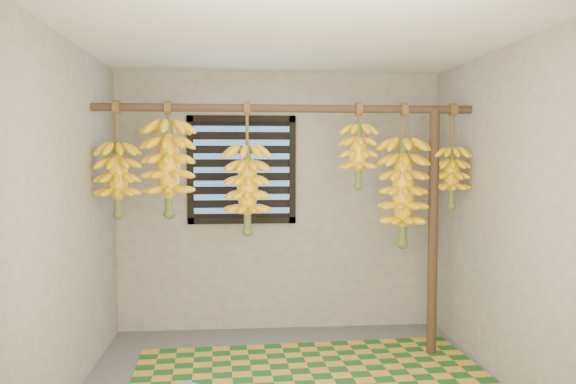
{
  "coord_description": "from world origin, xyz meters",
  "views": [
    {
      "loc": [
        -0.37,
        -3.73,
        1.61
      ],
      "look_at": [
        0.0,
        0.55,
        1.35
      ],
      "focal_mm": 35.0,
      "sensor_mm": 36.0,
      "label": 1
    }
  ],
  "objects": [
    {
      "name": "banana_bunch_c",
      "position": [
        -0.31,
        0.7,
        1.36
      ],
      "size": [
        0.34,
        0.34,
        1.04
      ],
      "color": "brown",
      "rests_on": "hanging_pole"
    },
    {
      "name": "wall_left",
      "position": [
        -1.5,
        0.0,
        1.2
      ],
      "size": [
        0.01,
        3.0,
        2.4
      ],
      "primitive_type": "cube",
      "color": "slate",
      "rests_on": "floor"
    },
    {
      "name": "banana_bunch_e",
      "position": [
        0.95,
        0.7,
        1.33
      ],
      "size": [
        0.37,
        0.37,
        1.15
      ],
      "color": "brown",
      "rests_on": "hanging_pole"
    },
    {
      "name": "support_post",
      "position": [
        1.2,
        0.7,
        1.0
      ],
      "size": [
        0.08,
        0.08,
        2.0
      ],
      "primitive_type": "cylinder",
      "color": "#493222",
      "rests_on": "floor"
    },
    {
      "name": "banana_bunch_d",
      "position": [
        0.58,
        0.7,
        1.63
      ],
      "size": [
        0.3,
        0.3,
        0.69
      ],
      "color": "brown",
      "rests_on": "hanging_pole"
    },
    {
      "name": "banana_bunch_b",
      "position": [
        -0.92,
        0.7,
        1.53
      ],
      "size": [
        0.39,
        0.39,
        0.89
      ],
      "color": "brown",
      "rests_on": "hanging_pole"
    },
    {
      "name": "hanging_pole",
      "position": [
        0.0,
        0.7,
        2.0
      ],
      "size": [
        3.0,
        0.06,
        0.06
      ],
      "primitive_type": "cylinder",
      "rotation": [
        0.0,
        1.57,
        0.0
      ],
      "color": "#493222",
      "rests_on": "wall_left"
    },
    {
      "name": "wall_right",
      "position": [
        1.5,
        0.0,
        1.2
      ],
      "size": [
        0.01,
        3.0,
        2.4
      ],
      "primitive_type": "cube",
      "color": "slate",
      "rests_on": "floor"
    },
    {
      "name": "wall_back",
      "position": [
        0.0,
        1.5,
        1.2
      ],
      "size": [
        3.0,
        0.01,
        2.4
      ],
      "primitive_type": "cube",
      "color": "slate",
      "rests_on": "floor"
    },
    {
      "name": "ceiling",
      "position": [
        0.0,
        0.0,
        2.4
      ],
      "size": [
        3.0,
        3.0,
        0.01
      ],
      "primitive_type": "cube",
      "color": "silver",
      "rests_on": "wall_back"
    },
    {
      "name": "banana_bunch_f",
      "position": [
        1.35,
        0.7,
        1.45
      ],
      "size": [
        0.29,
        0.29,
        0.85
      ],
      "color": "brown",
      "rests_on": "hanging_pole"
    },
    {
      "name": "banana_bunch_a",
      "position": [
        -1.31,
        0.7,
        1.44
      ],
      "size": [
        0.33,
        0.33,
        0.9
      ],
      "color": "brown",
      "rests_on": "hanging_pole"
    },
    {
      "name": "window",
      "position": [
        -0.35,
        1.48,
        1.5
      ],
      "size": [
        1.0,
        0.04,
        1.0
      ],
      "color": "black",
      "rests_on": "wall_back"
    }
  ]
}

